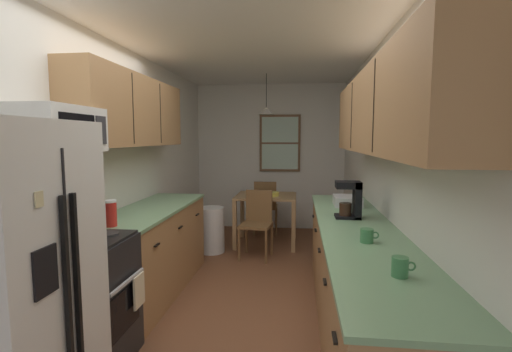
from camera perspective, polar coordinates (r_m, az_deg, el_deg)
The scene contains 25 objects.
ground_plane at distance 4.21m, azimuth -0.82°, elevation -16.59°, with size 12.00×12.00×0.00m, color brown.
wall_left at distance 4.29m, azimuth -19.02°, elevation 1.11°, with size 0.10×9.00×2.55m, color white.
wall_right at distance 3.95m, azimuth 18.93°, elevation 0.73°, with size 0.10×9.00×2.55m, color white.
wall_back at distance 6.53m, azimuth 2.24°, elevation 2.99°, with size 4.40×0.10×2.55m, color white.
ceiling_slab at distance 4.01m, azimuth -0.88°, elevation 20.07°, with size 4.40×9.00×0.08m, color white.
refrigerator at distance 2.31m, azimuth -34.56°, elevation -14.40°, with size 0.72×0.74×1.70m.
stove_range at distance 2.98m, azimuth -25.58°, elevation -17.20°, with size 0.66×0.60×1.10m.
microwave_over_range at distance 2.81m, azimuth -28.65°, elevation 6.41°, with size 0.39×0.63×0.31m.
counter_left at distance 4.03m, azimuth -15.95°, elevation -11.04°, with size 0.64×1.90×0.90m.
upper_cabinets_left at distance 3.88m, azimuth -18.78°, elevation 9.55°, with size 0.33×1.98×0.69m.
counter_right at distance 3.19m, azimuth 15.59°, elevation -15.61°, with size 0.64×3.32×0.90m.
upper_cabinets_right at distance 2.96m, azimuth 19.21°, elevation 9.53°, with size 0.33×3.00×0.63m.
dining_table at distance 5.52m, azimuth 1.58°, elevation -4.30°, with size 0.90×0.76×0.76m.
dining_chair_near at distance 4.98m, azimuth 0.17°, elevation -6.95°, with size 0.45×0.45×0.90m.
dining_chair_far at distance 6.13m, azimuth 1.48°, elevation -4.51°, with size 0.42×0.42×0.90m.
pendant_light at distance 5.45m, azimuth 1.62°, elevation 10.16°, with size 0.24×0.24×0.59m.
back_window at distance 6.44m, azimuth 3.76°, elevation 5.15°, with size 0.72×0.05×0.99m.
trash_bin at distance 5.24m, azimuth -6.93°, elevation -8.36°, with size 0.35×0.35×0.64m, color white.
storage_canister at distance 3.19m, azimuth -21.85°, elevation -5.44°, with size 0.10×0.10×0.21m.
dish_towel at distance 2.93m, azimuth -17.85°, elevation -16.70°, with size 0.02×0.16×0.24m, color beige.
coffee_maker at distance 3.36m, azimuth 14.73°, elevation -3.50°, with size 0.22×0.18×0.33m.
mug_by_coffeemaker at distance 2.64m, azimuth 16.99°, elevation -8.92°, with size 0.13×0.09×0.10m.
mug_spare at distance 2.08m, azimuth 21.65°, elevation -13.07°, with size 0.12×0.09×0.10m.
dish_rack at distance 3.99m, azimuth 14.10°, elevation -3.79°, with size 0.28×0.34×0.10m, color silver.
table_serving_bowl at distance 5.43m, azimuth 2.58°, elevation -2.80°, with size 0.20×0.20×0.06m, color #E0D14C.
Camera 1 is at (0.52, -2.85, 1.61)m, focal length 25.55 mm.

